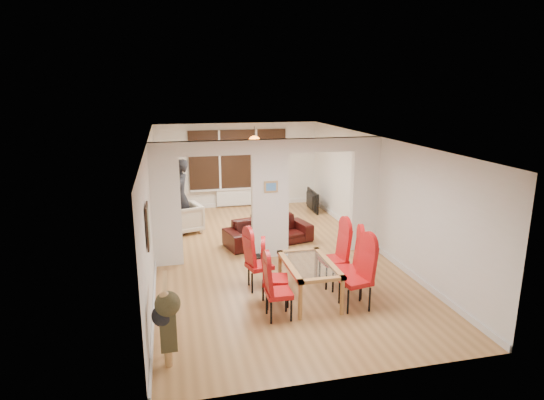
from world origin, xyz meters
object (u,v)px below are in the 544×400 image
object	(u,v)px
dining_table	(309,281)
person	(181,197)
dining_chair_rc	(333,256)
television	(309,201)
dining_chair_lb	(275,275)
sofa	(268,231)
dining_chair_ra	(355,276)
bottle	(271,212)
coffee_table	(270,220)
dining_chair_lc	(259,261)
dining_chair_rb	(348,266)
bowl	(271,215)
dining_chair_la	(279,289)
armchair	(185,218)

from	to	relation	value
dining_table	person	size ratio (longest dim) A/B	0.76
dining_chair_rc	television	distance (m)	5.32
dining_chair_lb	sofa	size ratio (longest dim) A/B	0.52
dining_table	dining_chair_ra	xyz separation A→B (m)	(0.66, -0.48, 0.24)
dining_table	bottle	size ratio (longest dim) A/B	5.00
sofa	person	xyz separation A→B (m)	(-1.99, 1.34, 0.65)
dining_chair_lb	sofa	distance (m)	3.16
television	coffee_table	size ratio (longest dim) A/B	1.10
dining_chair_lc	dining_chair_rb	size ratio (longest dim) A/B	0.92
dining_chair_lb	dining_chair_rc	distance (m)	1.37
bottle	bowl	world-z (taller)	bottle
television	bowl	xyz separation A→B (m)	(-1.44, -1.08, -0.06)
dining_chair_ra	bowl	bearing A→B (deg)	82.79
dining_chair_la	dining_chair_ra	xyz separation A→B (m)	(1.34, 0.05, 0.07)
dining_chair_lc	dining_table	bearing A→B (deg)	-53.20
dining_table	dining_chair_lc	xyz separation A→B (m)	(-0.76, 0.62, 0.19)
television	sofa	bearing A→B (deg)	146.22
dining_chair_la	dining_chair_rb	size ratio (longest dim) A/B	0.89
bottle	television	bearing A→B (deg)	38.94
dining_table	dining_chair_lb	xyz separation A→B (m)	(-0.63, -0.07, 0.20)
dining_chair_rb	bowl	bearing A→B (deg)	106.78
dining_table	television	distance (m)	5.93
dining_chair_lb	dining_chair_rc	size ratio (longest dim) A/B	0.93
television	bowl	size ratio (longest dim) A/B	5.43
person	dining_chair_rc	bearing A→B (deg)	43.31
dining_chair_la	dining_chair_lc	distance (m)	1.16
dining_chair_la	coffee_table	world-z (taller)	dining_chair_la
dining_chair_lc	dining_chair_rc	distance (m)	1.40
sofa	bottle	xyz separation A→B (m)	(0.41, 1.46, 0.07)
dining_chair_rb	bottle	bearing A→B (deg)	106.85
sofa	television	xyz separation A→B (m)	(1.86, 2.62, 0.01)
dining_chair_lb	bottle	distance (m)	4.67
dining_chair_rc	armchair	bearing A→B (deg)	119.13
dining_table	dining_chair_lb	distance (m)	0.67
dining_chair_la	person	xyz separation A→B (m)	(-1.37, 4.91, 0.44)
television	bottle	world-z (taller)	television
dining_chair_rc	dining_chair_lb	bearing A→B (deg)	-160.97
dining_chair_ra	person	world-z (taller)	person
dining_chair_lc	dining_chair_rc	world-z (taller)	dining_chair_rc
dining_chair_rb	armchair	world-z (taller)	dining_chair_rb
armchair	coffee_table	distance (m)	2.32
television	person	bearing A→B (deg)	109.91
person	bottle	size ratio (longest dim) A/B	6.57
dining_chair_lb	television	bearing A→B (deg)	79.62
dining_table	television	xyz separation A→B (m)	(1.80, 5.66, -0.03)
dining_table	dining_chair_la	world-z (taller)	dining_chair_la
dining_table	dining_chair_rb	bearing A→B (deg)	-3.36
dining_chair_rb	television	size ratio (longest dim) A/B	1.07
bowl	armchair	bearing A→B (deg)	-175.49
dining_chair_ra	dining_table	bearing A→B (deg)	132.99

